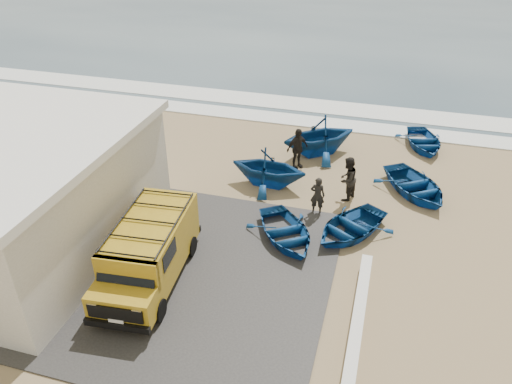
# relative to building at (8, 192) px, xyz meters

# --- Properties ---
(ground) EXTENTS (160.00, 160.00, 0.00)m
(ground) POSITION_rel_building_xyz_m (7.50, 2.00, -2.16)
(ground) COLOR #977E57
(slab) EXTENTS (12.00, 10.00, 0.05)m
(slab) POSITION_rel_building_xyz_m (5.50, -0.00, -2.14)
(slab) COLOR #373432
(slab) RESTS_ON ground
(surf_line) EXTENTS (180.00, 1.60, 0.06)m
(surf_line) POSITION_rel_building_xyz_m (7.50, 14.00, -2.13)
(surf_line) COLOR white
(surf_line) RESTS_ON ground
(surf_wash) EXTENTS (180.00, 2.20, 0.04)m
(surf_wash) POSITION_rel_building_xyz_m (7.50, 16.50, -2.14)
(surf_wash) COLOR white
(surf_wash) RESTS_ON ground
(building) EXTENTS (8.40, 9.40, 4.30)m
(building) POSITION_rel_building_xyz_m (0.00, 0.00, 0.00)
(building) COLOR silver
(building) RESTS_ON ground
(parapet) EXTENTS (0.35, 6.00, 0.55)m
(parapet) POSITION_rel_building_xyz_m (12.50, -1.00, -1.89)
(parapet) COLOR silver
(parapet) RESTS_ON ground
(van) EXTENTS (2.44, 5.27, 2.19)m
(van) POSITION_rel_building_xyz_m (5.59, -0.52, -0.98)
(van) COLOR #B58D1B
(van) RESTS_ON ground
(boat_near_left) EXTENTS (3.94, 4.18, 0.70)m
(boat_near_left) POSITION_rel_building_xyz_m (9.44, 2.80, -1.81)
(boat_near_left) COLOR navy
(boat_near_left) RESTS_ON ground
(boat_near_right) EXTENTS (3.90, 4.22, 0.71)m
(boat_near_right) POSITION_rel_building_xyz_m (11.70, 3.82, -1.81)
(boat_near_right) COLOR navy
(boat_near_right) RESTS_ON ground
(boat_mid_left) EXTENTS (3.57, 3.15, 1.77)m
(boat_mid_left) POSITION_rel_building_xyz_m (7.78, 6.56, -1.28)
(boat_mid_left) COLOR navy
(boat_mid_left) RESTS_ON ground
(boat_mid_right) EXTENTS (4.28, 4.58, 0.77)m
(boat_mid_right) POSITION_rel_building_xyz_m (14.04, 7.60, -1.78)
(boat_mid_right) COLOR navy
(boat_mid_right) RESTS_ON ground
(boat_far_left) EXTENTS (5.00, 4.91, 1.99)m
(boat_far_left) POSITION_rel_building_xyz_m (9.37, 10.22, -1.17)
(boat_far_left) COLOR navy
(boat_far_left) RESTS_ON ground
(boat_far_right) EXTENTS (3.15, 3.83, 0.69)m
(boat_far_right) POSITION_rel_building_xyz_m (14.39, 12.38, -1.82)
(boat_far_right) COLOR navy
(boat_far_right) RESTS_ON ground
(fisherman_front) EXTENTS (0.59, 0.40, 1.61)m
(fisherman_front) POSITION_rel_building_xyz_m (10.23, 4.98, -1.36)
(fisherman_front) COLOR black
(fisherman_front) RESTS_ON ground
(fisherman_middle) EXTENTS (1.03, 1.15, 1.94)m
(fisherman_middle) POSITION_rel_building_xyz_m (11.23, 6.34, -1.19)
(fisherman_middle) COLOR black
(fisherman_middle) RESTS_ON ground
(fisherman_back) EXTENTS (1.13, 1.18, 1.97)m
(fisherman_back) POSITION_rel_building_xyz_m (8.64, 8.53, -1.18)
(fisherman_back) COLOR black
(fisherman_back) RESTS_ON ground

